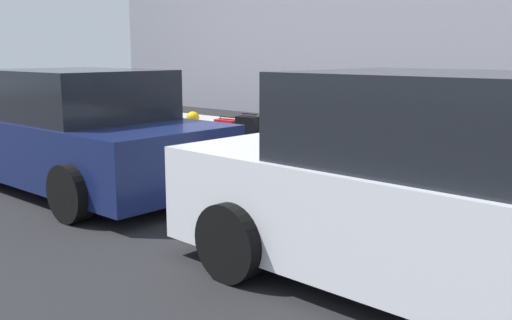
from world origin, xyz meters
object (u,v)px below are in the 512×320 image
at_px(suitcase_red_6, 228,142).
at_px(parked_car_navy_1, 79,134).
at_px(suitcase_olive_1, 381,162).
at_px(suitcase_navy_2, 342,157).
at_px(suitcase_silver_3, 315,159).
at_px(suitcase_teal_4, 284,153).
at_px(bollard_post, 159,129).
at_px(suitcase_maroon_0, 429,177).
at_px(parked_car_white_0, 452,194).
at_px(fire_hydrant, 193,134).
at_px(suitcase_black_5, 250,143).

distance_m(suitcase_red_6, parked_car_navy_1, 2.20).
relative_size(suitcase_olive_1, suitcase_navy_2, 1.03).
height_order(suitcase_silver_3, suitcase_teal_4, suitcase_silver_3).
height_order(suitcase_silver_3, bollard_post, suitcase_silver_3).
height_order(suitcase_maroon_0, parked_car_white_0, parked_car_white_0).
bearing_deg(fire_hydrant, suitcase_olive_1, 179.41).
relative_size(fire_hydrant, parked_car_white_0, 0.17).
distance_m(suitcase_teal_4, parked_car_navy_1, 2.78).
distance_m(suitcase_teal_4, fire_hydrant, 1.84).
distance_m(suitcase_silver_3, parked_car_white_0, 3.51).
bearing_deg(suitcase_red_6, parked_car_white_0, 154.92).
height_order(parked_car_white_0, parked_car_navy_1, parked_car_white_0).
relative_size(fire_hydrant, parked_car_navy_1, 0.17).
xyz_separation_m(suitcase_olive_1, suitcase_silver_3, (1.04, -0.09, -0.11)).
bearing_deg(fire_hydrant, bollard_post, 12.28).
distance_m(suitcase_red_6, parked_car_white_0, 4.84).
xyz_separation_m(parked_car_white_0, parked_car_navy_1, (5.13, 0.00, -0.03)).
bearing_deg(fire_hydrant, suitcase_maroon_0, 179.53).
bearing_deg(parked_car_white_0, fire_hydrant, -21.59).
xyz_separation_m(suitcase_maroon_0, fire_hydrant, (4.04, -0.03, 0.12)).
relative_size(suitcase_maroon_0, suitcase_red_6, 1.16).
bearing_deg(suitcase_teal_4, suitcase_red_6, 2.54).
bearing_deg(bollard_post, fire_hydrant, -167.72).
xyz_separation_m(suitcase_maroon_0, parked_car_white_0, (-1.13, 2.01, 0.36)).
distance_m(fire_hydrant, parked_car_white_0, 5.57).
height_order(suitcase_black_5, bollard_post, bollard_post).
bearing_deg(suitcase_navy_2, suitcase_red_6, -1.43).
height_order(suitcase_maroon_0, parked_car_navy_1, parked_car_navy_1).
distance_m(suitcase_olive_1, suitcase_black_5, 2.13).
bearing_deg(suitcase_black_5, suitcase_teal_4, -168.61).
bearing_deg(parked_car_white_0, suitcase_teal_4, -32.14).
xyz_separation_m(bollard_post, parked_car_white_0, (-5.86, 1.90, 0.22)).
bearing_deg(suitcase_black_5, suitcase_red_6, -7.21).
height_order(suitcase_olive_1, suitcase_red_6, suitcase_olive_1).
xyz_separation_m(suitcase_maroon_0, parked_car_navy_1, (4.00, 2.01, 0.33)).
distance_m(suitcase_red_6, fire_hydrant, 0.80).
relative_size(suitcase_teal_4, suitcase_red_6, 1.14).
distance_m(suitcase_silver_3, parked_car_navy_1, 3.16).
relative_size(suitcase_navy_2, bollard_post, 1.24).
distance_m(suitcase_maroon_0, suitcase_teal_4, 2.21).
distance_m(suitcase_silver_3, bollard_post, 3.08).
bearing_deg(suitcase_black_5, suitcase_maroon_0, -179.42).
relative_size(suitcase_olive_1, suitcase_teal_4, 1.25).
bearing_deg(suitcase_black_5, bollard_post, 2.57).
bearing_deg(parked_car_navy_1, suitcase_navy_2, -144.87).
distance_m(suitcase_navy_2, bollard_post, 3.57).
bearing_deg(suitcase_navy_2, suitcase_teal_4, -5.41).
relative_size(suitcase_silver_3, parked_car_white_0, 0.19).
height_order(suitcase_maroon_0, suitcase_navy_2, suitcase_navy_2).
bearing_deg(parked_car_white_0, suitcase_navy_2, -41.03).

